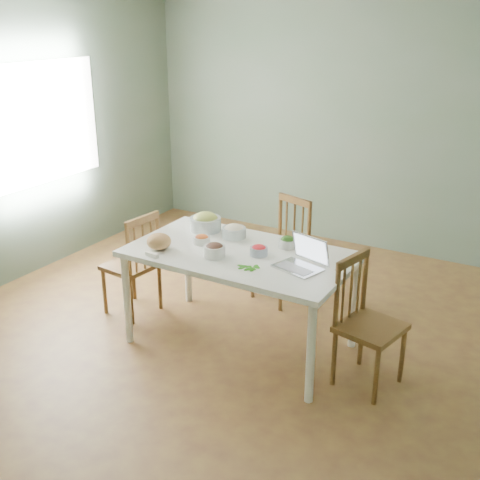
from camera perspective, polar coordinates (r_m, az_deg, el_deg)
The scene contains 19 objects.
floor at distance 5.12m, azimuth -0.26°, elevation -8.90°, with size 5.00×5.00×0.00m, color brown.
wall_back at distance 6.81m, azimuth 10.64°, elevation 10.53°, with size 5.00×0.00×2.70m, color #526B4E.
wall_left at distance 6.21m, azimuth -20.80°, elevation 8.53°, with size 0.00×5.00×2.70m, color #526B4E.
window_left at distance 6.36m, azimuth -18.78°, elevation 10.43°, with size 0.04×1.60×1.20m, color white.
dining_table at distance 4.78m, azimuth 0.00°, elevation -5.66°, with size 1.73×0.97×0.81m, color white, non-canonical shape.
chair_far at distance 5.52m, azimuth 3.85°, elevation -1.05°, with size 0.43×0.41×0.96m, color #4A2D18, non-canonical shape.
chair_left at distance 5.36m, azimuth -10.42°, elevation -2.18°, with size 0.42×0.40×0.94m, color #4A2D18, non-canonical shape.
chair_right at distance 4.36m, azimuth 12.42°, elevation -7.92°, with size 0.43×0.41×0.96m, color #4A2D18, non-canonical shape.
bread_boule at distance 4.70m, azimuth -7.76°, elevation -0.13°, with size 0.19×0.19×0.13m, color tan.
butter_stick at distance 4.57m, azimuth -8.42°, elevation -1.40°, with size 0.12×0.03×0.03m, color white.
bowl_squash at distance 5.05m, azimuth -3.32°, elevation 1.76°, with size 0.26×0.26×0.15m, color #B2BA50, non-canonical shape.
bowl_carrot at distance 4.77m, azimuth -3.68°, elevation 0.07°, with size 0.13×0.13×0.07m, color #C85819, non-canonical shape.
bowl_onion at distance 4.89m, azimuth -0.59°, elevation 0.86°, with size 0.20×0.20×0.11m, color #FDEEBD, non-canonical shape.
bowl_mushroom at distance 4.51m, azimuth -2.45°, elevation -0.96°, with size 0.16×0.16×0.11m, color black, non-canonical shape.
bowl_redpep at distance 4.54m, azimuth 1.81°, elevation -0.98°, with size 0.14×0.14×0.08m, color #E90700, non-canonical shape.
bowl_broccoli at distance 4.70m, azimuth 4.58°, elevation -0.18°, with size 0.14×0.14×0.09m, color black, non-canonical shape.
flatbread at distance 4.80m, azimuth 5.52°, elevation -0.25°, with size 0.18×0.18×0.02m, color #C5B688.
basil_bunch at distance 4.34m, azimuth 0.70°, elevation -2.51°, with size 0.18×0.18×0.02m, color #1E6C0F, non-canonical shape.
laptop at distance 4.29m, azimuth 5.58°, elevation -1.39°, with size 0.33×0.28×0.23m, color silver, non-canonical shape.
Camera 1 is at (2.25, -3.82, 2.56)m, focal length 44.64 mm.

